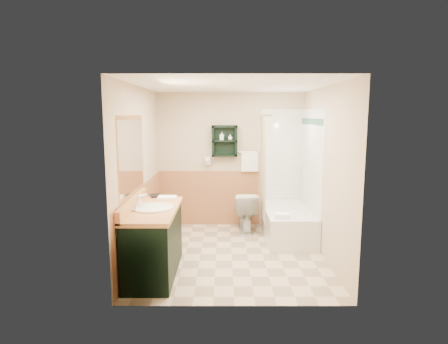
% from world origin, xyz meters
% --- Properties ---
extents(floor, '(3.00, 3.00, 0.00)m').
position_xyz_m(floor, '(0.00, 0.00, 0.00)').
color(floor, beige).
rests_on(floor, ground).
extents(back_wall, '(2.60, 0.04, 2.40)m').
position_xyz_m(back_wall, '(0.00, 1.52, 1.20)').
color(back_wall, beige).
rests_on(back_wall, ground).
extents(left_wall, '(0.04, 3.00, 2.40)m').
position_xyz_m(left_wall, '(-1.32, 0.00, 1.20)').
color(left_wall, beige).
rests_on(left_wall, ground).
extents(right_wall, '(0.04, 3.00, 2.40)m').
position_xyz_m(right_wall, '(1.32, 0.00, 1.20)').
color(right_wall, beige).
rests_on(right_wall, ground).
extents(ceiling, '(2.60, 3.00, 0.04)m').
position_xyz_m(ceiling, '(0.00, 0.00, 2.42)').
color(ceiling, white).
rests_on(ceiling, back_wall).
extents(wainscot_left, '(2.98, 2.98, 1.00)m').
position_xyz_m(wainscot_left, '(-1.29, 0.00, 0.50)').
color(wainscot_left, '#CA7F51').
rests_on(wainscot_left, left_wall).
extents(wainscot_back, '(2.58, 2.58, 1.00)m').
position_xyz_m(wainscot_back, '(0.00, 1.49, 0.50)').
color(wainscot_back, '#CA7F51').
rests_on(wainscot_back, back_wall).
extents(mirror_frame, '(1.30, 1.30, 1.00)m').
position_xyz_m(mirror_frame, '(-1.27, -0.55, 1.50)').
color(mirror_frame, '#9A6632').
rests_on(mirror_frame, left_wall).
extents(mirror_glass, '(1.20, 1.20, 0.90)m').
position_xyz_m(mirror_glass, '(-1.27, -0.55, 1.50)').
color(mirror_glass, white).
rests_on(mirror_glass, left_wall).
extents(tile_right, '(1.50, 1.50, 2.10)m').
position_xyz_m(tile_right, '(1.28, 0.75, 1.05)').
color(tile_right, white).
rests_on(tile_right, right_wall).
extents(tile_back, '(0.95, 0.95, 2.10)m').
position_xyz_m(tile_back, '(1.03, 1.48, 1.05)').
color(tile_back, white).
rests_on(tile_back, back_wall).
extents(tile_accent, '(1.50, 1.50, 0.10)m').
position_xyz_m(tile_accent, '(1.27, 0.75, 1.90)').
color(tile_accent, '#144731').
rests_on(tile_accent, right_wall).
extents(wall_shelf, '(0.45, 0.15, 0.55)m').
position_xyz_m(wall_shelf, '(-0.10, 1.41, 1.55)').
color(wall_shelf, black).
rests_on(wall_shelf, back_wall).
extents(hair_dryer, '(0.10, 0.24, 0.18)m').
position_xyz_m(hair_dryer, '(-0.40, 1.43, 1.20)').
color(hair_dryer, silver).
rests_on(hair_dryer, back_wall).
extents(towel_bar, '(0.40, 0.06, 0.40)m').
position_xyz_m(towel_bar, '(0.35, 1.45, 1.35)').
color(towel_bar, white).
rests_on(towel_bar, back_wall).
extents(curtain_rod, '(0.03, 1.60, 0.03)m').
position_xyz_m(curtain_rod, '(0.53, 0.75, 2.00)').
color(curtain_rod, silver).
rests_on(curtain_rod, back_wall).
extents(shower_curtain, '(1.05, 1.05, 1.70)m').
position_xyz_m(shower_curtain, '(0.53, 0.92, 1.15)').
color(shower_curtain, beige).
rests_on(shower_curtain, curtain_rod).
extents(vanity, '(0.59, 1.35, 0.86)m').
position_xyz_m(vanity, '(-0.99, -0.68, 0.43)').
color(vanity, black).
rests_on(vanity, ground).
extents(bathtub, '(0.73, 1.50, 0.49)m').
position_xyz_m(bathtub, '(0.93, 0.75, 0.24)').
color(bathtub, silver).
rests_on(bathtub, ground).
extents(toilet, '(0.42, 0.72, 0.69)m').
position_xyz_m(toilet, '(0.26, 1.09, 0.34)').
color(toilet, silver).
rests_on(toilet, ground).
extents(counter_towel, '(0.25, 0.19, 0.04)m').
position_xyz_m(counter_towel, '(-0.89, -0.17, 0.88)').
color(counter_towel, white).
rests_on(counter_towel, vanity).
extents(vanity_book, '(0.16, 0.07, 0.22)m').
position_xyz_m(vanity_book, '(-1.16, -0.01, 0.96)').
color(vanity_book, black).
rests_on(vanity_book, vanity).
extents(tub_towel, '(0.22, 0.18, 0.07)m').
position_xyz_m(tub_towel, '(0.75, 0.18, 0.52)').
color(tub_towel, white).
rests_on(tub_towel, bathtub).
extents(soap_bottle_a, '(0.09, 0.16, 0.07)m').
position_xyz_m(soap_bottle_a, '(-0.15, 1.40, 1.60)').
color(soap_bottle_a, silver).
rests_on(soap_bottle_a, wall_shelf).
extents(soap_bottle_b, '(0.10, 0.11, 0.08)m').
position_xyz_m(soap_bottle_b, '(-0.00, 1.40, 1.60)').
color(soap_bottle_b, silver).
rests_on(soap_bottle_b, wall_shelf).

